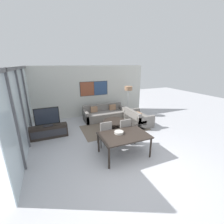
{
  "coord_description": "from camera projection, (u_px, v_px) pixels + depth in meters",
  "views": [
    {
      "loc": [
        -2.03,
        -2.97,
        2.88
      ],
      "look_at": [
        0.32,
        2.53,
        0.95
      ],
      "focal_mm": 24.0,
      "sensor_mm": 36.0,
      "label": 1
    }
  ],
  "objects": [
    {
      "name": "television",
      "position": [
        47.0,
        117.0,
        5.89
      ],
      "size": [
        0.92,
        0.2,
        0.75
      ],
      "color": "#2D2D33",
      "rests_on": "tv_console"
    },
    {
      "name": "dining_chair_left",
      "position": [
        105.0,
        133.0,
        5.37
      ],
      "size": [
        0.46,
        0.46,
        0.97
      ],
      "color": "gray",
      "rests_on": "ground_plane"
    },
    {
      "name": "floor_lamp",
      "position": [
        128.0,
        90.0,
        8.35
      ],
      "size": [
        0.43,
        0.43,
        1.69
      ],
      "color": "#2D2D33",
      "rests_on": "ground_plane"
    },
    {
      "name": "fruit_bowl",
      "position": [
        119.0,
        132.0,
        4.86
      ],
      "size": [
        0.3,
        0.3,
        0.07
      ],
      "color": "#B7B2A8",
      "rests_on": "dining_table"
    },
    {
      "name": "sofa_side",
      "position": [
        137.0,
        119.0,
        7.43
      ],
      "size": [
        0.91,
        1.42,
        0.76
      ],
      "rotation": [
        0.0,
        0.0,
        1.57
      ],
      "color": "slate",
      "rests_on": "ground_plane"
    },
    {
      "name": "dining_chair_centre",
      "position": [
        124.0,
        130.0,
        5.61
      ],
      "size": [
        0.46,
        0.46,
        0.97
      ],
      "color": "gray",
      "rests_on": "ground_plane"
    },
    {
      "name": "area_rug",
      "position": [
        114.0,
        128.0,
        7.06
      ],
      "size": [
        2.98,
        1.71,
        0.01
      ],
      "color": "#706051",
      "rests_on": "ground_plane"
    },
    {
      "name": "dining_table",
      "position": [
        124.0,
        137.0,
        4.8
      ],
      "size": [
        1.55,
        1.06,
        0.72
      ],
      "color": "black",
      "rests_on": "ground_plane"
    },
    {
      "name": "wall_back",
      "position": [
        88.0,
        91.0,
        8.41
      ],
      "size": [
        6.88,
        0.09,
        2.8
      ],
      "color": "silver",
      "rests_on": "ground_plane"
    },
    {
      "name": "coffee_table",
      "position": [
        114.0,
        122.0,
        6.97
      ],
      "size": [
        1.03,
        1.03,
        0.37
      ],
      "color": "black",
      "rests_on": "ground_plane"
    },
    {
      "name": "ground_plane",
      "position": [
        137.0,
        170.0,
        4.25
      ],
      "size": [
        24.0,
        24.0,
        0.0
      ],
      "primitive_type": "plane",
      "color": "#B2B2B7"
    },
    {
      "name": "tv_console",
      "position": [
        49.0,
        132.0,
        6.08
      ],
      "size": [
        1.44,
        0.39,
        0.51
      ],
      "color": "black",
      "rests_on": "ground_plane"
    },
    {
      "name": "window_wall_left",
      "position": [
        21.0,
        106.0,
        4.98
      ],
      "size": [
        0.07,
        5.25,
        2.8
      ],
      "color": "silver",
      "rests_on": "ground_plane"
    },
    {
      "name": "sofa_main",
      "position": [
        104.0,
        114.0,
        8.15
      ],
      "size": [
        2.23,
        0.91,
        0.76
      ],
      "color": "slate",
      "rests_on": "ground_plane"
    }
  ]
}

